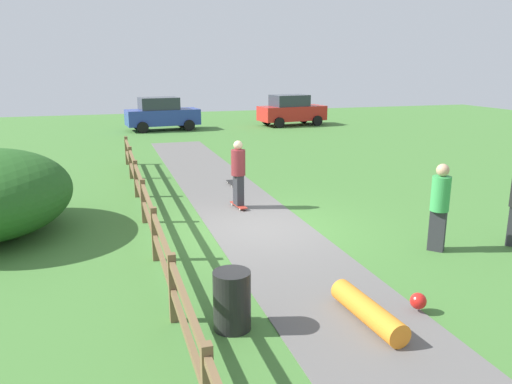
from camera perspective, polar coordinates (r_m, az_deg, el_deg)
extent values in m
plane|color=#427533|center=(12.02, 0.47, -4.15)|extent=(60.00, 60.00, 0.00)
cube|color=#605E5B|center=(12.02, 0.47, -4.11)|extent=(2.40, 28.00, 0.02)
cube|color=brown|center=(7.78, -9.45, -10.70)|extent=(0.12, 0.12, 1.10)
cube|color=brown|center=(10.16, -11.45, -4.71)|extent=(0.12, 0.12, 1.10)
cube|color=brown|center=(12.61, -12.66, -1.01)|extent=(0.12, 0.12, 1.10)
cube|color=brown|center=(15.10, -13.48, 1.48)|extent=(0.12, 0.12, 1.10)
cube|color=brown|center=(17.62, -14.06, 3.25)|extent=(0.12, 0.12, 1.10)
cube|color=brown|center=(20.15, -14.50, 4.59)|extent=(0.12, 0.12, 1.10)
cube|color=brown|center=(11.39, -12.11, -2.90)|extent=(0.08, 18.00, 0.09)
cube|color=brown|center=(11.27, -12.23, -0.71)|extent=(0.08, 18.00, 0.09)
cylinder|color=black|center=(7.54, -2.75, -12.21)|extent=(0.56, 0.56, 0.90)
cube|color=#B23326|center=(13.65, -1.99, -1.48)|extent=(0.29, 0.82, 0.02)
cylinder|color=silver|center=(13.88, -2.71, -1.40)|extent=(0.04, 0.06, 0.06)
cylinder|color=silver|center=(13.93, -2.13, -1.33)|extent=(0.04, 0.06, 0.06)
cylinder|color=silver|center=(13.38, -1.84, -1.99)|extent=(0.04, 0.06, 0.06)
cylinder|color=silver|center=(13.44, -1.24, -1.92)|extent=(0.04, 0.06, 0.06)
cube|color=#2D2D33|center=(13.54, -2.00, 0.24)|extent=(0.24, 0.34, 0.82)
cylinder|color=maroon|center=(13.37, -2.03, 3.37)|extent=(0.42, 0.42, 0.69)
sphere|color=beige|center=(13.29, -2.05, 5.34)|extent=(0.25, 0.25, 0.25)
cylinder|color=orange|center=(7.96, 12.58, -13.06)|extent=(0.46, 1.64, 0.36)
sphere|color=red|center=(8.47, 17.96, -11.70)|extent=(0.26, 0.26, 0.26)
cube|color=black|center=(16.20, -2.72, 1.06)|extent=(0.21, 0.80, 0.02)
cylinder|color=silver|center=(16.45, -3.22, 1.11)|extent=(0.03, 0.06, 0.06)
cylinder|color=silver|center=(16.49, -2.72, 1.15)|extent=(0.03, 0.06, 0.06)
cylinder|color=silver|center=(15.93, -2.72, 0.67)|extent=(0.03, 0.06, 0.06)
cylinder|color=silver|center=(15.96, -2.20, 0.71)|extent=(0.03, 0.06, 0.06)
cube|color=#2D2D33|center=(11.18, 19.90, -4.15)|extent=(0.36, 0.37, 0.87)
cylinder|color=green|center=(10.96, 20.25, -0.18)|extent=(0.54, 0.54, 0.73)
sphere|color=tan|center=(10.85, 20.48, 2.34)|extent=(0.26, 0.26, 0.26)
cube|color=#283D99|center=(30.34, -10.56, 8.38)|extent=(4.34, 2.09, 0.90)
cube|color=#2D333D|center=(30.23, -11.01, 9.86)|extent=(2.34, 1.76, 0.70)
cylinder|color=black|center=(31.55, -8.45, 7.87)|extent=(0.66, 0.30, 0.64)
cylinder|color=black|center=(29.85, -7.61, 7.53)|extent=(0.66, 0.30, 0.64)
cylinder|color=black|center=(31.00, -13.33, 7.53)|extent=(0.66, 0.30, 0.64)
cylinder|color=black|center=(29.28, -12.75, 7.17)|extent=(0.66, 0.30, 0.64)
cube|color=red|center=(32.30, 4.11, 8.94)|extent=(4.38, 2.21, 0.90)
cube|color=#2D333D|center=(32.14, 3.82, 10.35)|extent=(2.38, 1.82, 0.70)
cylinder|color=black|center=(33.76, 5.43, 8.38)|extent=(0.66, 0.32, 0.64)
cylinder|color=black|center=(32.25, 6.98, 8.06)|extent=(0.66, 0.32, 0.64)
cylinder|color=black|center=(32.52, 1.24, 8.21)|extent=(0.66, 0.32, 0.64)
cylinder|color=black|center=(30.95, 2.65, 7.88)|extent=(0.66, 0.32, 0.64)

